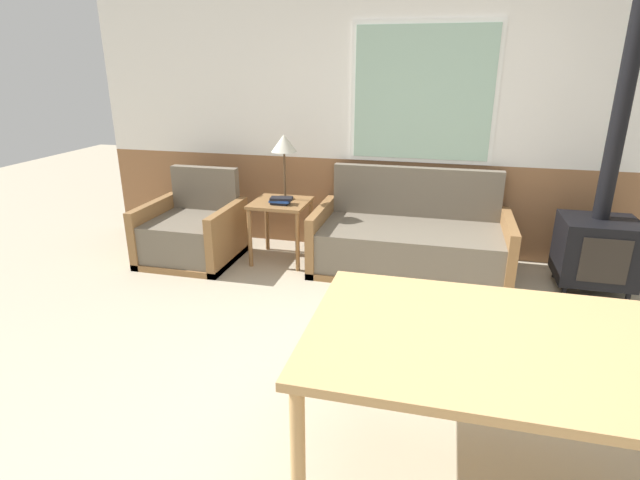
# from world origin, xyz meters

# --- Properties ---
(ground_plane) EXTENTS (16.00, 16.00, 0.00)m
(ground_plane) POSITION_xyz_m (0.00, 0.00, 0.00)
(ground_plane) COLOR #B2A58C
(wall_back) EXTENTS (7.20, 0.09, 2.70)m
(wall_back) POSITION_xyz_m (-0.01, 2.63, 1.36)
(wall_back) COLOR #8E603D
(wall_back) RESTS_ON ground_plane
(couch) EXTENTS (1.76, 0.90, 0.90)m
(couch) POSITION_xyz_m (-0.26, 2.11, 0.26)
(couch) COLOR olive
(couch) RESTS_ON ground_plane
(armchair) EXTENTS (0.86, 0.83, 0.85)m
(armchair) POSITION_xyz_m (-2.34, 1.87, 0.26)
(armchair) COLOR olive
(armchair) RESTS_ON ground_plane
(side_table) EXTENTS (0.53, 0.53, 0.59)m
(side_table) POSITION_xyz_m (-1.49, 2.06, 0.49)
(side_table) COLOR olive
(side_table) RESTS_ON ground_plane
(table_lamp) EXTENTS (0.24, 0.24, 0.62)m
(table_lamp) POSITION_xyz_m (-1.47, 2.16, 1.10)
(table_lamp) COLOR #4C3823
(table_lamp) RESTS_ON side_table
(book_stack) EXTENTS (0.22, 0.14, 0.07)m
(book_stack) POSITION_xyz_m (-1.46, 1.97, 0.63)
(book_stack) COLOR black
(book_stack) RESTS_ON side_table
(dining_table) EXTENTS (1.68, 1.05, 0.75)m
(dining_table) POSITION_xyz_m (0.31, -0.34, 0.69)
(dining_table) COLOR tan
(dining_table) RESTS_ON ground_plane
(wood_stove) EXTENTS (0.59, 0.53, 2.52)m
(wood_stove) POSITION_xyz_m (1.28, 2.06, 0.56)
(wood_stove) COLOR black
(wood_stove) RESTS_ON ground_plane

